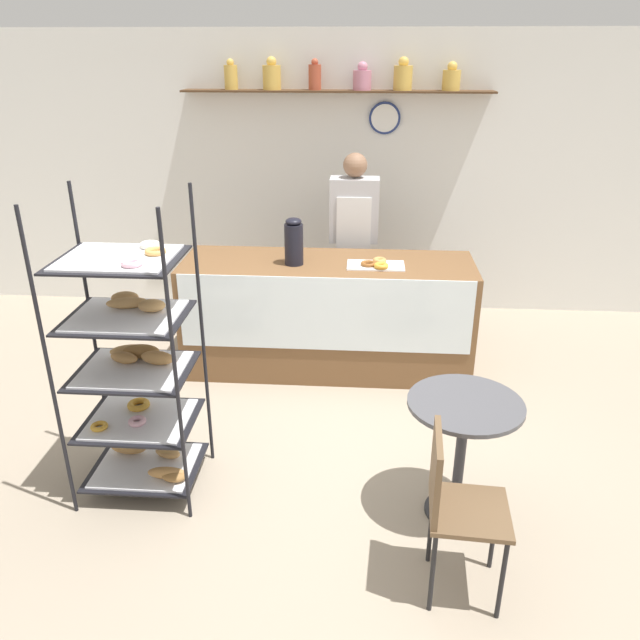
{
  "coord_description": "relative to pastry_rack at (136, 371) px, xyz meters",
  "views": [
    {
      "loc": [
        0.28,
        -3.48,
        2.54
      ],
      "look_at": [
        0.0,
        0.46,
        0.8
      ],
      "focal_mm": 35.0,
      "sensor_mm": 36.0,
      "label": 1
    }
  ],
  "objects": [
    {
      "name": "back_wall",
      "position": [
        1.03,
        3.08,
        0.58
      ],
      "size": [
        10.0,
        0.3,
        2.7
      ],
      "color": "white",
      "rests_on": "ground_plane"
    },
    {
      "name": "donut_tray_counter",
      "position": [
        1.41,
        1.56,
        0.16
      ],
      "size": [
        0.45,
        0.26,
        0.05
      ],
      "color": "white",
      "rests_on": "display_counter"
    },
    {
      "name": "pastry_rack",
      "position": [
        0.0,
        0.0,
        0.0
      ],
      "size": [
        0.71,
        0.59,
        1.84
      ],
      "color": "black",
      "rests_on": "ground_plane"
    },
    {
      "name": "cafe_chair",
      "position": [
        1.77,
        -0.71,
        -0.23
      ],
      "size": [
        0.4,
        0.4,
        0.9
      ],
      "rotation": [
        0.0,
        0.0,
        7.79
      ],
      "color": "black",
      "rests_on": "ground_plane"
    },
    {
      "name": "person_worker",
      "position": [
        1.22,
        2.31,
        0.14
      ],
      "size": [
        0.43,
        0.23,
        1.71
      ],
      "color": "#282833",
      "rests_on": "ground_plane"
    },
    {
      "name": "coffee_carafe",
      "position": [
        0.76,
        1.58,
        0.33
      ],
      "size": [
        0.15,
        0.15,
        0.38
      ],
      "color": "black",
      "rests_on": "display_counter"
    },
    {
      "name": "ground_plane",
      "position": [
        1.02,
        0.34,
        -0.8
      ],
      "size": [
        14.0,
        14.0,
        0.0
      ],
      "primitive_type": "plane",
      "color": "gray"
    },
    {
      "name": "cafe_table",
      "position": [
        1.89,
        -0.15,
        -0.23
      ],
      "size": [
        0.64,
        0.64,
        0.76
      ],
      "color": "#262628",
      "rests_on": "ground_plane"
    },
    {
      "name": "display_counter",
      "position": [
        1.02,
        1.65,
        -0.32
      ],
      "size": [
        2.37,
        0.76,
        0.94
      ],
      "color": "brown",
      "rests_on": "ground_plane"
    }
  ]
}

